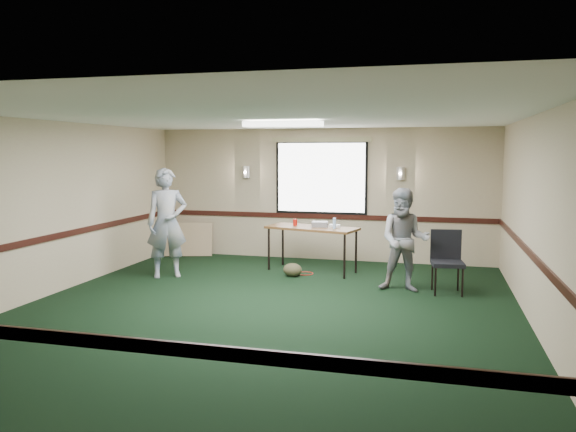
% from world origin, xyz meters
% --- Properties ---
extents(ground, '(8.00, 8.00, 0.00)m').
position_xyz_m(ground, '(0.00, 0.00, 0.00)').
color(ground, black).
rests_on(ground, ground).
extents(room_shell, '(8.00, 8.02, 8.00)m').
position_xyz_m(room_shell, '(0.00, 2.12, 1.58)').
color(room_shell, '#C2A68C').
rests_on(room_shell, ground).
extents(folding_table, '(1.79, 1.06, 0.84)m').
position_xyz_m(folding_table, '(0.08, 2.76, 0.78)').
color(folding_table, '#573B19').
rests_on(folding_table, ground).
extents(projector, '(0.32, 0.27, 0.10)m').
position_xyz_m(projector, '(0.22, 2.81, 0.89)').
color(projector, gray).
rests_on(projector, folding_table).
extents(game_console, '(0.21, 0.17, 0.05)m').
position_xyz_m(game_console, '(0.49, 2.83, 0.86)').
color(game_console, white).
rests_on(game_console, folding_table).
extents(red_cup, '(0.08, 0.08, 0.12)m').
position_xyz_m(red_cup, '(-0.27, 2.88, 0.90)').
color(red_cup, '#B4150C').
rests_on(red_cup, folding_table).
extents(water_bottle, '(0.06, 0.06, 0.20)m').
position_xyz_m(water_bottle, '(0.52, 2.60, 0.94)').
color(water_bottle, '#92B9EF').
rests_on(water_bottle, folding_table).
extents(duffel_bag, '(0.38, 0.31, 0.24)m').
position_xyz_m(duffel_bag, '(-0.16, 2.25, 0.12)').
color(duffel_bag, '#3F3724').
rests_on(duffel_bag, ground).
extents(cable_coil, '(0.36, 0.36, 0.02)m').
position_xyz_m(cable_coil, '(0.00, 2.52, 0.01)').
color(cable_coil, red).
rests_on(cable_coil, ground).
extents(folded_table, '(1.39, 0.57, 0.71)m').
position_xyz_m(folded_table, '(-3.00, 3.60, 0.35)').
color(folded_table, tan).
rests_on(folded_table, ground).
extents(conference_chair, '(0.54, 0.56, 0.99)m').
position_xyz_m(conference_chair, '(2.47, 1.78, 0.58)').
color(conference_chair, black).
rests_on(conference_chair, ground).
extents(person_left, '(0.84, 0.77, 1.94)m').
position_xyz_m(person_left, '(-2.32, 1.68, 0.97)').
color(person_left, '#425E91').
rests_on(person_left, ground).
extents(person_right, '(0.82, 0.65, 1.65)m').
position_xyz_m(person_right, '(1.82, 1.68, 0.83)').
color(person_right, '#7DA0C3').
rests_on(person_right, ground).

